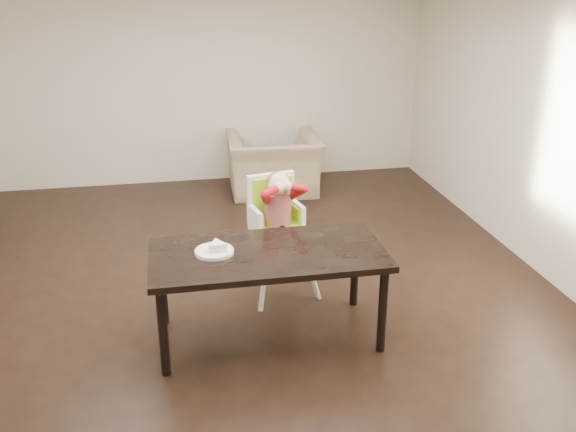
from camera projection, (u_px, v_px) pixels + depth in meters
The scene contains 6 objects.
ground at pixel (231, 302), 5.70m from camera, with size 7.00×7.00×0.00m, color black.
room_walls at pixel (223, 93), 5.01m from camera, with size 6.02×7.02×2.71m.
dining_table at pixel (268, 261), 4.94m from camera, with size 1.80×0.90×0.75m.
high_chair at pixel (277, 208), 5.62m from camera, with size 0.56×0.56×1.14m.
plate at pixel (215, 249), 4.87m from camera, with size 0.39×0.39×0.09m.
armchair at pixel (273, 155), 8.22m from camera, with size 1.16×0.75×1.01m, color tan.
Camera 1 is at (-0.45, -5.01, 2.82)m, focal length 40.00 mm.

